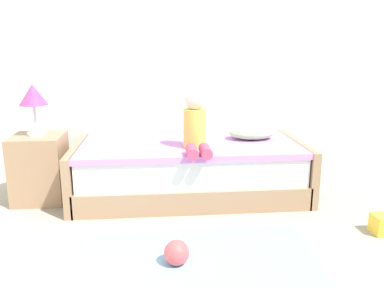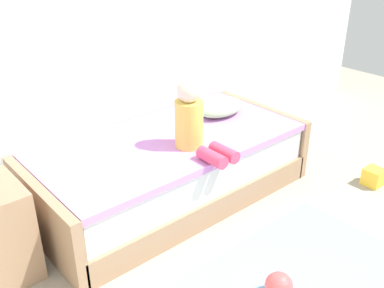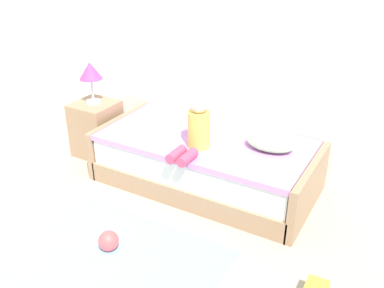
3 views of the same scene
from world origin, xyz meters
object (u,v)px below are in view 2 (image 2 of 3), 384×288
(pillow, at_px, (220,107))
(toy_ball, at_px, (279,286))
(child_figure, at_px, (194,122))
(toy_block, at_px, (373,177))
(bed, at_px, (171,168))

(pillow, height_order, toy_ball, pillow)
(child_figure, distance_m, pillow, 0.68)
(child_figure, relative_size, toy_ball, 3.10)
(toy_ball, height_order, toy_block, toy_ball)
(pillow, distance_m, toy_block, 1.38)
(bed, bearing_deg, child_figure, -81.98)
(pillow, bearing_deg, toy_block, -54.19)
(bed, distance_m, pillow, 0.69)
(pillow, xyz_separation_m, toy_block, (0.75, -1.04, -0.49))
(pillow, bearing_deg, toy_ball, -120.94)
(child_figure, bearing_deg, pillow, 29.73)
(bed, relative_size, pillow, 4.80)
(pillow, xyz_separation_m, toy_ball, (-0.80, -1.33, -0.48))
(child_figure, distance_m, toy_block, 1.64)
(pillow, bearing_deg, child_figure, -150.27)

